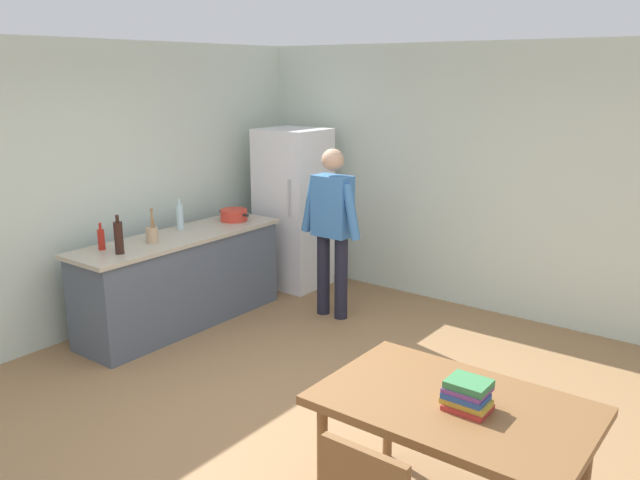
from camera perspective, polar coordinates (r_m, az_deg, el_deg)
ground_plane at (r=4.78m, az=-2.92°, el=-15.70°), size 14.00×14.00×0.00m
wall_back at (r=6.78m, az=13.48°, el=5.28°), size 6.40×0.12×2.70m
wall_left at (r=6.33m, az=-20.29°, el=4.11°), size 0.12×5.60×2.70m
kitchen_counter at (r=6.42m, az=-12.15°, el=-3.44°), size 0.64×2.20×0.90m
refrigerator at (r=7.34m, az=-2.38°, el=2.80°), size 0.70×0.67×1.80m
person at (r=6.33m, az=1.09°, el=1.59°), size 0.70×0.22×1.70m
dining_table at (r=3.57m, az=11.75°, el=-14.92°), size 1.40×0.90×0.75m
cooking_pot at (r=6.79m, az=-7.63°, el=2.21°), size 0.40×0.28×0.12m
utensil_jar at (r=6.06m, az=-14.65°, el=0.51°), size 0.11×0.11×0.32m
bottle_wine_dark at (r=5.75m, az=-17.39°, el=0.24°), size 0.08×0.08×0.34m
bottle_water_clear at (r=6.51m, az=-12.29°, el=2.05°), size 0.07×0.07×0.30m
bottle_sauce_red at (r=5.94m, az=-18.80°, el=0.08°), size 0.06×0.06×0.24m
book_stack at (r=3.45m, az=12.91°, el=-13.22°), size 0.24×0.21×0.15m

